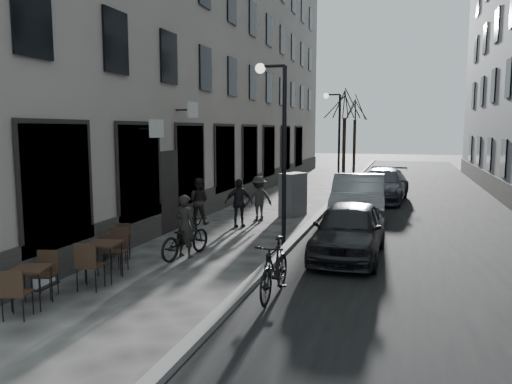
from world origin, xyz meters
The scene contains 22 objects.
ground centered at (0.00, 0.00, 0.00)m, with size 120.00×120.00×0.00m, color #34312F.
road centered at (3.85, 16.00, 0.00)m, with size 7.30×60.00×0.00m, color black.
kerb centered at (0.20, 16.00, 0.06)m, with size 0.25×60.00×0.12m, color slate.
building_left centered at (-6.00, 16.50, 8.00)m, with size 4.00×35.00×16.00m, color gray.
streetlamp_near centered at (-0.17, 6.00, 3.16)m, with size 0.90×0.28×5.09m.
streetlamp_far centered at (-0.17, 18.00, 3.16)m, with size 0.90×0.28×5.09m.
tree_near centered at (-0.10, 21.00, 4.66)m, with size 2.40×2.40×5.70m.
tree_far centered at (-0.10, 27.00, 4.66)m, with size 2.40×2.40×5.70m.
bistro_set_a centered at (-3.31, -0.17, 0.46)m, with size 0.82×1.57×0.90m.
bistro_set_b centered at (-2.98, 1.64, 0.52)m, with size 0.78×1.74×1.00m.
bistro_set_c centered at (-3.56, 3.10, 0.43)m, with size 0.85×1.46×0.84m.
sign_board centered at (-4.02, 0.88, 0.46)m, with size 0.41×0.68×1.14m.
utility_cabinet centered at (-0.80, 10.84, 0.82)m, with size 0.60×1.09×1.63m, color slate.
bicycle centered at (-2.13, 4.00, 0.50)m, with size 0.66×1.89×0.99m, color black.
cyclist_rider centered at (-2.13, 4.00, 0.81)m, with size 0.59×0.39×1.63m, color black.
pedestrian_near centered at (-3.60, 8.28, 0.81)m, with size 0.78×0.61×1.61m, color #262421.
pedestrian_mid centered at (-1.77, 9.51, 0.80)m, with size 1.04×0.60×1.61m, color #2C2A26.
pedestrian_far centered at (-2.10, 8.23, 0.81)m, with size 0.95×0.40×1.63m, color black.
car_near centered at (1.91, 5.21, 0.71)m, with size 1.68×4.17×1.42m, color black.
car_mid centered at (1.68, 10.33, 0.83)m, with size 1.76×5.06×1.67m, color gray.
car_far centered at (2.30, 15.88, 0.73)m, with size 2.05×5.04×1.46m, color #3E4049.
moped centered at (0.85, 1.66, 0.58)m, with size 0.54×1.92×1.16m, color black.
Camera 1 is at (3.22, -7.54, 3.29)m, focal length 35.00 mm.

